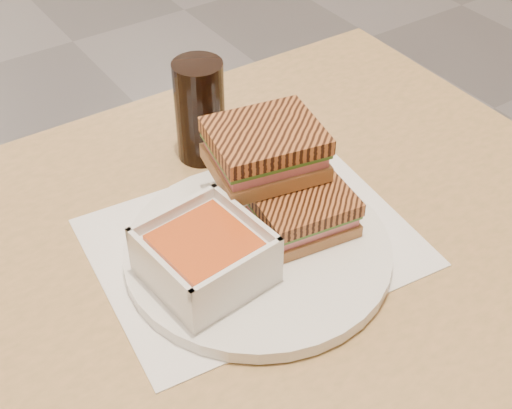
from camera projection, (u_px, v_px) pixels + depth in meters
main_table at (145, 360)px, 0.84m from camera, size 1.21×0.72×0.75m
tray_liner at (253, 242)px, 0.82m from camera, size 0.38×0.31×0.00m
plate at (258, 251)px, 0.80m from camera, size 0.30×0.30×0.02m
soup_bowl at (205, 258)px, 0.74m from camera, size 0.13×0.13×0.06m
panini_lower at (303, 211)px, 0.80m from camera, size 0.12×0.10×0.05m
panini_upper at (265, 149)px, 0.80m from camera, size 0.14×0.13×0.06m
cola_glass at (200, 111)px, 0.91m from camera, size 0.06×0.06×0.14m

